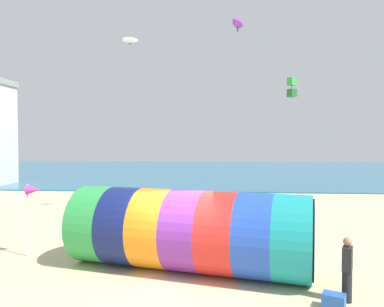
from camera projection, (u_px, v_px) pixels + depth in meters
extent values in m
plane|color=#CCBA8C|center=(168.00, 285.00, 10.42)|extent=(120.00, 120.00, 0.00)
cube|color=#236084|center=(207.00, 171.00, 48.73)|extent=(120.00, 40.00, 0.10)
cylinder|color=green|center=(98.00, 223.00, 12.58)|extent=(1.62, 2.68, 2.50)
cylinder|color=navy|center=(127.00, 226.00, 12.26)|extent=(1.62, 2.68, 2.50)
cylinder|color=orange|center=(156.00, 228.00, 11.93)|extent=(1.62, 2.68, 2.50)
cylinder|color=purple|center=(188.00, 230.00, 11.61)|extent=(1.62, 2.68, 2.50)
cylinder|color=red|center=(221.00, 233.00, 11.29)|extent=(1.62, 2.68, 2.50)
cylinder|color=blue|center=(256.00, 236.00, 10.97)|extent=(1.62, 2.68, 2.50)
cylinder|color=teal|center=(293.00, 238.00, 10.65)|extent=(1.62, 2.68, 2.50)
cylinder|color=black|center=(313.00, 240.00, 10.48)|extent=(0.61, 2.24, 2.30)
cylinder|color=black|center=(347.00, 286.00, 9.35)|extent=(0.24, 0.24, 0.80)
cube|color=#232328|center=(347.00, 259.00, 9.32)|extent=(0.35, 0.42, 0.60)
sphere|color=#9E7051|center=(348.00, 242.00, 9.30)|extent=(0.22, 0.22, 0.22)
cube|color=green|center=(292.00, 81.00, 24.00)|extent=(0.64, 0.64, 0.50)
cube|color=#1E642A|center=(292.00, 93.00, 24.03)|extent=(0.64, 0.64, 0.50)
cylinder|color=black|center=(292.00, 87.00, 24.02)|extent=(0.02, 0.02, 1.32)
ellipsoid|color=purple|center=(238.00, 23.00, 17.10)|extent=(0.78, 1.20, 0.41)
cube|color=#4C1E6B|center=(238.00, 29.00, 17.11)|extent=(0.07, 0.16, 0.29)
ellipsoid|color=white|center=(130.00, 40.00, 19.79)|extent=(0.91, 0.59, 0.30)
cube|color=gray|center=(130.00, 43.00, 19.79)|extent=(0.12, 0.06, 0.22)
cylinder|color=silver|center=(28.00, 221.00, 12.98)|extent=(0.05, 0.05, 2.51)
cone|color=#D1339E|center=(33.00, 190.00, 12.93)|extent=(0.45, 0.36, 0.36)
cube|color=#2659B2|center=(334.00, 301.00, 8.98)|extent=(0.62, 0.55, 0.36)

